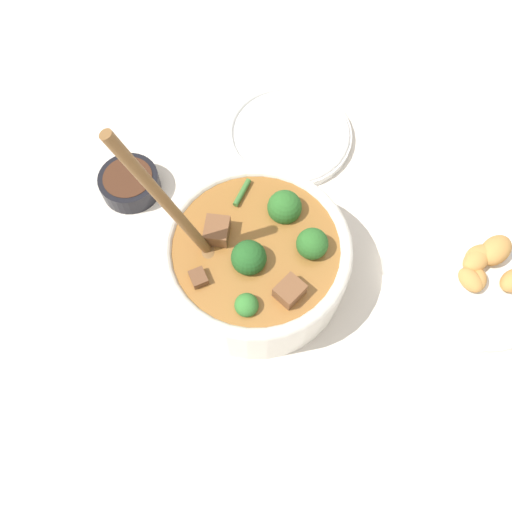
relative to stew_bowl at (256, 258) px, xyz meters
name	(u,v)px	position (x,y,z in m)	size (l,w,h in m)	color
ground_plane	(256,274)	(0.00, 0.00, -0.05)	(4.00, 4.00, 0.00)	silver
stew_bowl	(256,258)	(0.00, 0.00, 0.00)	(0.23, 0.25, 0.30)	white
condiment_bowl	(130,183)	(0.15, 0.17, -0.03)	(0.09, 0.09, 0.03)	black
empty_plate	(288,134)	(0.22, -0.07, -0.04)	(0.20, 0.20, 0.02)	white
food_plate	(474,265)	(-0.02, -0.29, -0.04)	(0.24, 0.24, 0.04)	white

